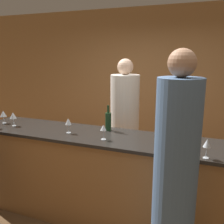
# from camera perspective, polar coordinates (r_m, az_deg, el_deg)

# --- Properties ---
(ground_plane) EXTENTS (14.00, 14.00, 0.00)m
(ground_plane) POSITION_cam_1_polar(r_m,az_deg,el_deg) (3.26, 0.23, -23.73)
(ground_plane) COLOR brown
(back_wall) EXTENTS (8.00, 0.06, 2.80)m
(back_wall) POSITION_cam_1_polar(r_m,az_deg,el_deg) (4.78, 9.88, 6.17)
(back_wall) COLOR #A37547
(back_wall) RESTS_ON ground_plane
(bar_counter) EXTENTS (3.43, 0.66, 1.07)m
(bar_counter) POSITION_cam_1_polar(r_m,az_deg,el_deg) (2.97, 0.24, -15.39)
(bar_counter) COLOR #996638
(bar_counter) RESTS_ON ground_plane
(bartender) EXTENTS (0.40, 0.40, 1.90)m
(bartender) POSITION_cam_1_polar(r_m,az_deg,el_deg) (3.57, 2.89, -4.54)
(bartender) COLOR silver
(bartender) RESTS_ON ground_plane
(guest_0) EXTENTS (0.33, 0.33, 1.99)m
(guest_0) POSITION_cam_1_polar(r_m,az_deg,el_deg) (2.05, 14.04, -16.98)
(guest_0) COLOR #4C6B93
(guest_0) RESTS_ON ground_plane
(wine_bottle_0) EXTENTS (0.07, 0.07, 0.30)m
(wine_bottle_0) POSITION_cam_1_polar(r_m,az_deg,el_deg) (2.95, -0.87, -2.04)
(wine_bottle_0) COLOR #19381E
(wine_bottle_0) RESTS_ON bar_counter
(wine_glass_0) EXTENTS (0.08, 0.08, 0.18)m
(wine_glass_0) POSITION_cam_1_polar(r_m,az_deg,el_deg) (3.36, -21.66, -0.80)
(wine_glass_0) COLOR silver
(wine_glass_0) RESTS_ON bar_counter
(wine_glass_2) EXTENTS (0.08, 0.08, 0.17)m
(wine_glass_2) POSITION_cam_1_polar(r_m,az_deg,el_deg) (3.55, -23.59, -0.40)
(wine_glass_2) COLOR silver
(wine_glass_2) RESTS_ON bar_counter
(wine_glass_3) EXTENTS (0.07, 0.07, 0.18)m
(wine_glass_3) POSITION_cam_1_polar(r_m,az_deg,el_deg) (2.88, -9.97, -2.24)
(wine_glass_3) COLOR silver
(wine_glass_3) RESTS_ON bar_counter
(wine_glass_4) EXTENTS (0.07, 0.07, 0.18)m
(wine_glass_4) POSITION_cam_1_polar(r_m,az_deg,el_deg) (2.30, 20.90, -6.80)
(wine_glass_4) COLOR silver
(wine_glass_4) RESTS_ON bar_counter
(wine_glass_5) EXTENTS (0.06, 0.06, 0.16)m
(wine_glass_5) POSITION_cam_1_polar(r_m,az_deg,el_deg) (2.62, -1.99, -3.74)
(wine_glass_5) COLOR silver
(wine_glass_5) RESTS_ON bar_counter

